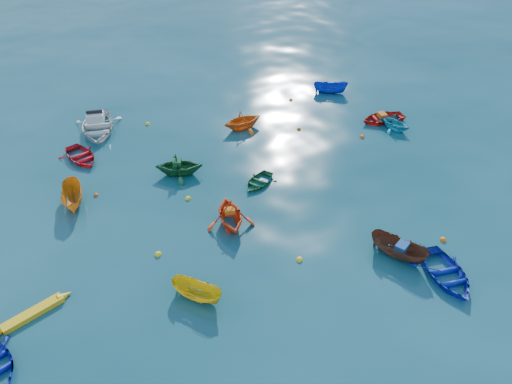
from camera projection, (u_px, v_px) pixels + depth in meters
ground at (304, 245)px, 26.92m from camera, size 160.00×160.00×0.00m
sampan_brown_mid at (397, 256)px, 26.22m from camera, size 2.24×3.41×1.23m
dinghy_blue_se at (445, 278)px, 25.00m from camera, size 3.66×4.35×0.77m
dinghy_orange_w at (230, 225)px, 28.29m from camera, size 3.57×3.86×1.68m
sampan_yellow_mid at (198, 298)px, 23.94m from camera, size 2.32×2.86×1.06m
dinghy_green_e at (258, 184)px, 31.46m from camera, size 3.05×2.73×0.52m
dinghy_cyan_se at (394, 129)px, 37.08m from camera, size 2.54×2.80×1.27m
sampan_orange_n at (75, 204)px, 29.84m from camera, size 1.94×3.36×1.22m
dinghy_green_n at (180, 174)px, 32.31m from camera, size 3.86×3.69×1.58m
dinghy_red_ne at (382, 121)px, 38.05m from camera, size 3.89×3.17×0.71m
sampan_blue_far at (330, 93)px, 41.99m from camera, size 2.89×2.57×1.10m
dinghy_red_far at (82, 159)px, 33.75m from camera, size 2.82×3.59×0.68m
dinghy_orange_far at (243, 128)px, 37.15m from camera, size 3.07×2.67×1.57m
kayak_yellow at (34, 315)px, 23.11m from camera, size 3.61×1.28×0.35m
motorboat_white at (98, 131)px, 36.84m from camera, size 4.88×5.71×1.60m
tarp_blue_a at (402, 247)px, 25.67m from camera, size 0.85×0.75×0.34m
tarp_orange_a at (230, 211)px, 27.75m from camera, size 0.67×0.58×0.27m
tarp_green_b at (177, 162)px, 31.74m from camera, size 0.75×0.82×0.32m
tarp_orange_b at (382, 115)px, 37.72m from camera, size 0.67×0.79×0.33m
buoy_ye_a at (299, 260)px, 26.01m from camera, size 0.35×0.35×0.35m
buoy_or_b at (443, 240)px, 27.23m from camera, size 0.36×0.36×0.36m
buoy_ye_b at (158, 255)px, 26.32m from camera, size 0.38×0.38×0.38m
buoy_or_c at (96, 195)px, 30.49m from camera, size 0.29×0.29×0.29m
buoy_ye_c at (188, 199)px, 30.21m from camera, size 0.34×0.34×0.34m
buoy_or_d at (362, 137)px, 36.12m from camera, size 0.36×0.36×0.36m
buoy_ye_d at (148, 124)px, 37.64m from camera, size 0.36×0.36×0.36m
buoy_or_e at (299, 129)px, 37.02m from camera, size 0.30×0.30×0.30m
buoy_ye_e at (291, 100)px, 40.89m from camera, size 0.33×0.33×0.33m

